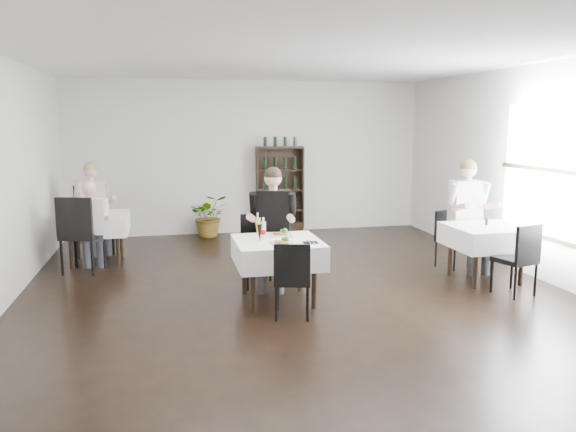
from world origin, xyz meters
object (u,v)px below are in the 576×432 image
at_px(wine_shelf, 280,191).
at_px(main_table, 278,252).
at_px(potted_tree, 209,215).
at_px(diner_main, 273,218).

distance_m(wine_shelf, main_table, 4.41).
relative_size(wine_shelf, potted_tree, 2.13).
bearing_deg(wine_shelf, potted_tree, -175.37).
distance_m(main_table, potted_tree, 4.24).
bearing_deg(wine_shelf, diner_main, -102.89).
relative_size(main_table, diner_main, 0.64).
height_order(main_table, diner_main, diner_main).
distance_m(potted_tree, diner_main, 3.67).
height_order(wine_shelf, potted_tree, wine_shelf).
height_order(main_table, potted_tree, potted_tree).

